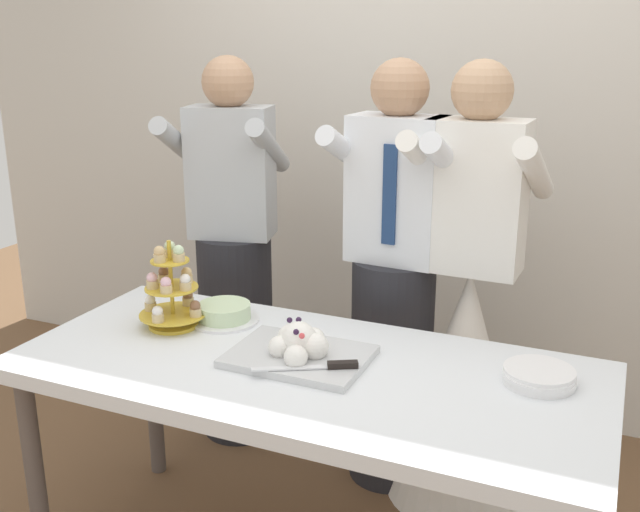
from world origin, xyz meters
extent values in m
cube|color=beige|center=(0.00, 1.44, 1.45)|extent=(5.20, 0.10, 2.90)
cube|color=silver|center=(0.00, 0.00, 0.75)|extent=(1.80, 0.80, 0.05)
cylinder|color=#564C47|center=(-0.82, -0.32, 0.36)|extent=(0.06, 0.06, 0.72)
cylinder|color=#564C47|center=(-0.82, 0.32, 0.36)|extent=(0.06, 0.06, 0.72)
cylinder|color=#564C47|center=(0.82, 0.32, 0.36)|extent=(0.06, 0.06, 0.72)
cylinder|color=gold|center=(-0.54, 0.10, 0.78)|extent=(0.17, 0.17, 0.01)
cylinder|color=gold|center=(-0.54, 0.10, 0.93)|extent=(0.01, 0.01, 0.31)
cylinder|color=gold|center=(-0.54, 0.10, 0.82)|extent=(0.23, 0.23, 0.01)
cylinder|color=#D1B784|center=(-0.45, 0.10, 0.84)|extent=(0.04, 0.04, 0.03)
sphere|color=brown|center=(-0.45, 0.10, 0.86)|extent=(0.04, 0.04, 0.04)
cylinder|color=#D1B784|center=(-0.53, 0.18, 0.84)|extent=(0.04, 0.04, 0.03)
sphere|color=brown|center=(-0.53, 0.18, 0.86)|extent=(0.04, 0.04, 0.04)
cylinder|color=#D1B784|center=(-0.62, 0.09, 0.84)|extent=(0.04, 0.04, 0.03)
sphere|color=white|center=(-0.62, 0.09, 0.86)|extent=(0.04, 0.04, 0.04)
cylinder|color=#D1B784|center=(-0.54, 0.01, 0.84)|extent=(0.04, 0.04, 0.03)
sphere|color=white|center=(-0.54, 0.01, 0.86)|extent=(0.04, 0.04, 0.04)
cylinder|color=gold|center=(-0.54, 0.10, 0.92)|extent=(0.18, 0.18, 0.01)
cylinder|color=#D1B784|center=(-0.48, 0.09, 0.93)|extent=(0.04, 0.04, 0.03)
sphere|color=white|center=(-0.48, 0.09, 0.96)|extent=(0.04, 0.04, 0.04)
cylinder|color=#D1B784|center=(-0.51, 0.15, 0.93)|extent=(0.04, 0.04, 0.03)
sphere|color=#D6B27A|center=(-0.51, 0.15, 0.96)|extent=(0.04, 0.04, 0.04)
cylinder|color=#D1B784|center=(-0.59, 0.13, 0.93)|extent=(0.04, 0.04, 0.03)
sphere|color=brown|center=(-0.59, 0.13, 0.96)|extent=(0.04, 0.04, 0.04)
cylinder|color=#D1B784|center=(-0.59, 0.06, 0.93)|extent=(0.04, 0.04, 0.03)
sphere|color=#EAB7C6|center=(-0.59, 0.06, 0.96)|extent=(0.04, 0.04, 0.04)
cylinder|color=#D1B784|center=(-0.52, 0.04, 0.93)|extent=(0.04, 0.04, 0.03)
sphere|color=#EAB7C6|center=(-0.52, 0.04, 0.96)|extent=(0.04, 0.04, 0.04)
cylinder|color=gold|center=(-0.54, 0.10, 1.01)|extent=(0.13, 0.13, 0.01)
cylinder|color=#D1B784|center=(-0.50, 0.10, 1.03)|extent=(0.04, 0.04, 0.03)
sphere|color=beige|center=(-0.50, 0.10, 1.05)|extent=(0.04, 0.04, 0.04)
cylinder|color=#D1B784|center=(-0.56, 0.13, 1.03)|extent=(0.04, 0.04, 0.03)
sphere|color=beige|center=(-0.56, 0.13, 1.05)|extent=(0.04, 0.04, 0.04)
cylinder|color=#D1B784|center=(-0.55, 0.06, 1.03)|extent=(0.04, 0.04, 0.03)
sphere|color=#D6B27A|center=(-0.55, 0.06, 1.05)|extent=(0.04, 0.04, 0.04)
cube|color=silver|center=(-0.03, 0.02, 0.79)|extent=(0.42, 0.31, 0.02)
sphere|color=white|center=(0.03, 0.02, 0.83)|extent=(0.08, 0.08, 0.08)
sphere|color=white|center=(-0.01, 0.08, 0.82)|extent=(0.07, 0.07, 0.07)
sphere|color=white|center=(-0.06, 0.05, 0.83)|extent=(0.09, 0.09, 0.09)
sphere|color=white|center=(-0.07, -0.02, 0.82)|extent=(0.07, 0.07, 0.07)
sphere|color=white|center=(0.00, -0.06, 0.82)|extent=(0.07, 0.07, 0.07)
sphere|color=white|center=(-0.03, 0.02, 0.84)|extent=(0.11, 0.11, 0.11)
sphere|color=#2D1938|center=(-0.04, 0.05, 0.89)|extent=(0.02, 0.02, 0.02)
sphere|color=#B21923|center=(-0.03, 0.02, 0.88)|extent=(0.02, 0.02, 0.02)
sphere|color=#2D1938|center=(-0.02, 0.03, 0.87)|extent=(0.02, 0.02, 0.02)
sphere|color=#DB474C|center=(0.01, -0.04, 0.88)|extent=(0.02, 0.02, 0.02)
sphere|color=#2D1938|center=(-0.02, -0.02, 0.88)|extent=(0.02, 0.02, 0.02)
sphere|color=#DB474C|center=(-0.03, 0.00, 0.88)|extent=(0.02, 0.02, 0.02)
sphere|color=#2D1938|center=(-0.08, 0.06, 0.88)|extent=(0.02, 0.02, 0.02)
cube|color=silver|center=(0.00, -0.10, 0.80)|extent=(0.21, 0.13, 0.00)
cube|color=black|center=(0.14, -0.02, 0.81)|extent=(0.09, 0.07, 0.02)
cylinder|color=white|center=(0.67, 0.15, 0.78)|extent=(0.20, 0.20, 0.01)
cylinder|color=white|center=(0.67, 0.15, 0.79)|extent=(0.20, 0.20, 0.01)
cylinder|color=white|center=(0.67, 0.15, 0.80)|extent=(0.20, 0.20, 0.01)
cylinder|color=white|center=(0.67, 0.16, 0.81)|extent=(0.20, 0.20, 0.01)
cylinder|color=white|center=(-0.40, 0.20, 0.78)|extent=(0.24, 0.24, 0.01)
cylinder|color=beige|center=(-0.40, 0.20, 0.81)|extent=(0.18, 0.18, 0.05)
cylinder|color=#232328|center=(0.06, 0.69, 0.46)|extent=(0.32, 0.32, 0.92)
cube|color=white|center=(0.06, 0.69, 1.19)|extent=(0.35, 0.22, 0.54)
sphere|color=tan|center=(0.06, 0.69, 1.55)|extent=(0.21, 0.21, 0.21)
cylinder|color=white|center=(-0.12, 0.70, 1.30)|extent=(0.11, 0.49, 0.28)
cylinder|color=white|center=(0.26, 0.67, 1.30)|extent=(0.11, 0.49, 0.28)
cube|color=navy|center=(0.07, 0.58, 1.19)|extent=(0.05, 0.02, 0.36)
cone|color=white|center=(0.35, 0.68, 0.46)|extent=(0.56, 0.56, 0.92)
cube|color=white|center=(0.35, 0.68, 1.19)|extent=(0.35, 0.21, 0.54)
sphere|color=tan|center=(0.35, 0.68, 1.55)|extent=(0.21, 0.21, 0.21)
cylinder|color=white|center=(0.17, 0.68, 1.30)|extent=(0.09, 0.49, 0.28)
cylinder|color=white|center=(0.55, 0.67, 1.30)|extent=(0.09, 0.49, 0.28)
cylinder|color=#232328|center=(-0.68, 0.75, 0.46)|extent=(0.32, 0.32, 0.92)
cube|color=#B2B7BC|center=(-0.68, 0.75, 1.19)|extent=(0.38, 0.28, 0.54)
sphere|color=tan|center=(-0.68, 0.75, 1.55)|extent=(0.21, 0.21, 0.21)
cylinder|color=#B2B7BC|center=(-0.89, 0.70, 1.30)|extent=(0.19, 0.49, 0.28)
cylinder|color=#B2B7BC|center=(-0.52, 0.79, 1.30)|extent=(0.19, 0.49, 0.28)
cube|color=maroon|center=(-0.70, 0.65, 1.19)|extent=(0.05, 0.02, 0.36)
camera|label=1|loc=(0.85, -1.83, 1.73)|focal=40.83mm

